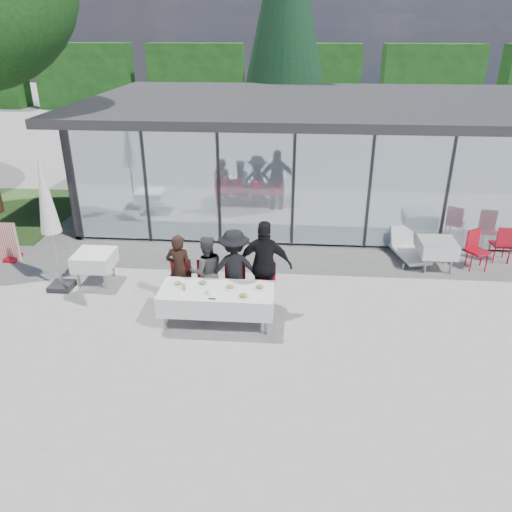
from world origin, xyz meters
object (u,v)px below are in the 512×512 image
at_px(diner_b, 206,271).
at_px(diner_chair_c, 235,282).
at_px(spare_chair_a, 476,247).
at_px(diner_d, 265,265).
at_px(diner_a, 180,270).
at_px(diner_c, 234,269).
at_px(spare_table_right, 437,247).
at_px(diner_chair_b, 207,281).
at_px(spare_chair_b, 503,243).
at_px(conifer_tree, 286,11).
at_px(plate_a, 178,284).
at_px(plate_b, 203,283).
at_px(diner_chair_a, 180,280).
at_px(folded_eyeglasses, 212,299).
at_px(plate_c, 230,287).
at_px(spare_table_left, 94,260).
at_px(juice_bottle, 184,287).
at_px(diner_chair_d, 265,283).
at_px(plate_d, 260,287).
at_px(dining_table, 217,299).
at_px(lounger, 407,248).
at_px(market_umbrella, 47,206).
at_px(plate_extra, 243,296).

bearing_deg(diner_b, diner_chair_c, 163.23).
bearing_deg(spare_chair_a, diner_d, -155.51).
distance_m(diner_a, diner_c, 1.17).
distance_m(diner_a, spare_table_right, 6.27).
relative_size(diner_chair_b, spare_chair_b, 1.00).
bearing_deg(spare_table_right, conifer_tree, 112.14).
relative_size(plate_a, conifer_tree, 0.02).
xyz_separation_m(diner_chair_c, plate_b, (-0.58, -0.54, 0.24)).
bearing_deg(diner_b, diner_chair_a, -19.82).
distance_m(plate_b, folded_eyeglasses, 0.65).
height_order(diner_a, plate_a, diner_a).
bearing_deg(diner_c, plate_a, 20.12).
height_order(diner_a, spare_chair_a, diner_a).
relative_size(plate_c, spare_table_left, 0.30).
distance_m(diner_d, plate_c, 0.94).
distance_m(diner_a, spare_table_left, 2.34).
bearing_deg(plate_c, spare_chair_b, 27.11).
distance_m(diner_b, folded_eyeglasses, 1.15).
bearing_deg(plate_b, spare_table_left, 154.36).
bearing_deg(plate_a, conifer_tree, 82.42).
height_order(diner_chair_a, juice_bottle, diner_chair_a).
bearing_deg(diner_b, diner_c, 161.73).
relative_size(diner_b, diner_chair_b, 1.60).
distance_m(diner_chair_d, spare_table_right, 4.61).
bearing_deg(diner_d, plate_b, 27.34).
relative_size(diner_c, plate_d, 6.57).
bearing_deg(diner_b, dining_table, 96.01).
distance_m(diner_chair_b, plate_c, 0.92).
bearing_deg(spare_chair_a, diner_b, -159.91).
xyz_separation_m(dining_table, plate_c, (0.26, 0.08, 0.24)).
relative_size(plate_d, spare_table_right, 0.30).
bearing_deg(plate_d, plate_c, -176.10).
distance_m(diner_chair_a, lounger, 5.98).
bearing_deg(spare_chair_b, diner_a, -160.83).
height_order(dining_table, market_umbrella, market_umbrella).
bearing_deg(spare_table_left, plate_b, -25.64).
relative_size(diner_chair_b, spare_table_right, 1.13).
bearing_deg(plate_d, plate_a, 179.07).
relative_size(plate_a, spare_chair_a, 0.27).
bearing_deg(market_umbrella, diner_chair_b, -6.45).
bearing_deg(diner_a, plate_b, 143.69).
bearing_deg(diner_chair_c, plate_extra, -74.04).
bearing_deg(dining_table, diner_chair_b, 113.83).
bearing_deg(diner_chair_c, diner_a, -179.24).
bearing_deg(diner_chair_b, plate_d, -28.40).
bearing_deg(spare_table_right, spare_chair_a, 7.73).
bearing_deg(market_umbrella, spare_table_right, 11.35).
distance_m(diner_chair_a, diner_c, 1.21).
bearing_deg(plate_b, dining_table, -33.29).
relative_size(dining_table, diner_b, 1.45).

